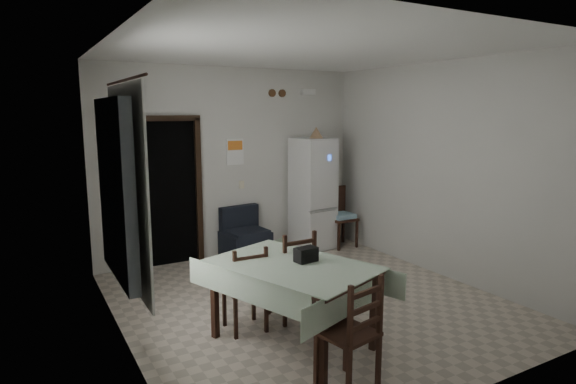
% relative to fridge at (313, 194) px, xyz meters
% --- Properties ---
extents(ground, '(4.50, 4.50, 0.00)m').
position_rel_fridge_xyz_m(ground, '(-1.28, -1.93, -0.91)').
color(ground, '#B4A693').
rests_on(ground, ground).
extents(ceiling, '(4.20, 4.50, 0.02)m').
position_rel_fridge_xyz_m(ceiling, '(-1.28, -1.93, 1.99)').
color(ceiling, white).
rests_on(ceiling, ground).
extents(wall_back, '(4.20, 0.02, 2.90)m').
position_rel_fridge_xyz_m(wall_back, '(-1.28, 0.32, 0.54)').
color(wall_back, beige).
rests_on(wall_back, ground).
extents(wall_front, '(4.20, 0.02, 2.90)m').
position_rel_fridge_xyz_m(wall_front, '(-1.28, -4.18, 0.54)').
color(wall_front, beige).
rests_on(wall_front, ground).
extents(wall_left, '(0.02, 4.50, 2.90)m').
position_rel_fridge_xyz_m(wall_left, '(-3.38, -1.93, 0.54)').
color(wall_left, beige).
rests_on(wall_left, ground).
extents(wall_right, '(0.02, 4.50, 2.90)m').
position_rel_fridge_xyz_m(wall_right, '(0.82, -1.93, 0.54)').
color(wall_right, beige).
rests_on(wall_right, ground).
extents(doorway, '(1.06, 0.52, 2.22)m').
position_rel_fridge_xyz_m(doorway, '(-2.33, 0.52, 0.15)').
color(doorway, black).
rests_on(doorway, ground).
extents(window_recess, '(0.10, 1.20, 1.60)m').
position_rel_fridge_xyz_m(window_recess, '(-3.43, -2.13, 0.64)').
color(window_recess, silver).
rests_on(window_recess, ground).
extents(curtain, '(0.02, 1.45, 1.85)m').
position_rel_fridge_xyz_m(curtain, '(-3.32, -2.13, 0.64)').
color(curtain, silver).
rests_on(curtain, ground).
extents(curtain_rod, '(0.02, 1.60, 0.02)m').
position_rel_fridge_xyz_m(curtain_rod, '(-3.31, -2.13, 1.59)').
color(curtain_rod, black).
rests_on(curtain_rod, ground).
extents(calendar, '(0.28, 0.02, 0.40)m').
position_rel_fridge_xyz_m(calendar, '(-1.23, 0.31, 0.71)').
color(calendar, white).
rests_on(calendar, ground).
extents(calendar_image, '(0.24, 0.01, 0.14)m').
position_rel_fridge_xyz_m(calendar_image, '(-1.23, 0.30, 0.81)').
color(calendar_image, orange).
rests_on(calendar_image, ground).
extents(light_switch, '(0.08, 0.02, 0.12)m').
position_rel_fridge_xyz_m(light_switch, '(-1.13, 0.31, 0.19)').
color(light_switch, beige).
rests_on(light_switch, ground).
extents(vent_left, '(0.12, 0.03, 0.12)m').
position_rel_fridge_xyz_m(vent_left, '(-0.58, 0.30, 1.61)').
color(vent_left, brown).
rests_on(vent_left, ground).
extents(vent_right, '(0.12, 0.03, 0.12)m').
position_rel_fridge_xyz_m(vent_right, '(-0.40, 0.30, 1.61)').
color(vent_right, brown).
rests_on(vent_right, ground).
extents(emergency_light, '(0.25, 0.07, 0.09)m').
position_rel_fridge_xyz_m(emergency_light, '(0.07, 0.28, 1.64)').
color(emergency_light, white).
rests_on(emergency_light, ground).
extents(fridge, '(0.65, 0.65, 1.81)m').
position_rel_fridge_xyz_m(fridge, '(0.00, 0.00, 0.00)').
color(fridge, white).
rests_on(fridge, ground).
extents(tan_cone, '(0.22, 0.22, 0.18)m').
position_rel_fridge_xyz_m(tan_cone, '(0.00, -0.07, 1.00)').
color(tan_cone, tan).
rests_on(tan_cone, fridge).
extents(navy_seat, '(0.72, 0.70, 0.78)m').
position_rel_fridge_xyz_m(navy_seat, '(-1.22, 0.00, -0.51)').
color(navy_seat, black).
rests_on(navy_seat, ground).
extents(corner_chair, '(0.44, 0.44, 0.99)m').
position_rel_fridge_xyz_m(corner_chair, '(0.45, -0.18, -0.41)').
color(corner_chair, black).
rests_on(corner_chair, ground).
extents(dining_table, '(1.47, 1.79, 0.80)m').
position_rel_fridge_xyz_m(dining_table, '(-1.98, -2.73, -0.51)').
color(dining_table, '#A3B99E').
rests_on(dining_table, ground).
extents(black_bag, '(0.23, 0.15, 0.14)m').
position_rel_fridge_xyz_m(black_bag, '(-1.82, -2.73, -0.03)').
color(black_bag, black).
rests_on(black_bag, dining_table).
extents(dining_chair_far_left, '(0.41, 0.41, 0.90)m').
position_rel_fridge_xyz_m(dining_chair_far_left, '(-2.25, -2.22, -0.45)').
color(dining_chair_far_left, black).
rests_on(dining_chair_far_left, ground).
extents(dining_chair_far_right, '(0.43, 0.43, 0.99)m').
position_rel_fridge_xyz_m(dining_chair_far_right, '(-1.68, -2.19, -0.41)').
color(dining_chair_far_right, black).
rests_on(dining_chair_far_right, ground).
extents(dining_chair_near_head, '(0.49, 0.49, 0.97)m').
position_rel_fridge_xyz_m(dining_chair_near_head, '(-1.97, -3.61, -0.42)').
color(dining_chair_near_head, black).
rests_on(dining_chair_near_head, ground).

